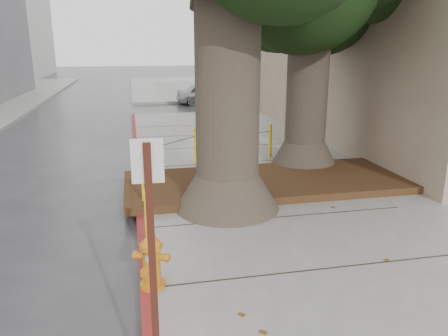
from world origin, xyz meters
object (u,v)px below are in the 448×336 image
at_px(car_silver, 207,94).
at_px(car_red, 364,94).
at_px(fire_hydrant, 151,260).
at_px(signpost, 153,270).

bearing_deg(car_silver, car_red, -98.28).
distance_m(fire_hydrant, car_red, 22.25).
bearing_deg(signpost, car_red, 59.62).
xyz_separation_m(signpost, car_red, (13.14, 20.07, -0.99)).
relative_size(fire_hydrant, signpost, 0.33).
bearing_deg(car_silver, fire_hydrant, 169.06).
height_order(fire_hydrant, signpost, signpost).
height_order(fire_hydrant, car_red, car_red).
height_order(signpost, car_red, signpost).
bearing_deg(car_silver, signpost, 170.06).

